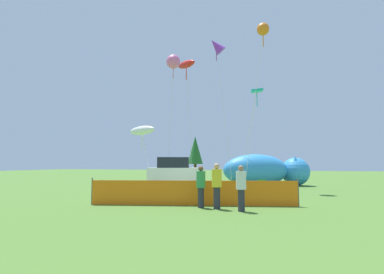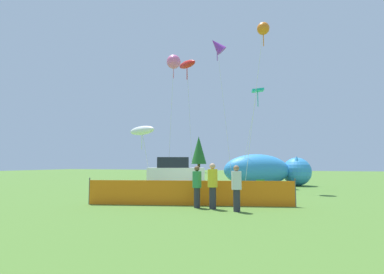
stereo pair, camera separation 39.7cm
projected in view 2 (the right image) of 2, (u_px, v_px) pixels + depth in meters
ground_plane at (189, 195)px, 17.39m from camera, size 120.00×120.00×0.00m
parked_car at (175, 173)px, 21.34m from camera, size 4.33×3.07×2.24m
folding_chair at (262, 187)px, 16.06m from camera, size 0.72×0.72×0.94m
inflatable_cat at (266, 171)px, 23.73m from camera, size 7.11×5.16×2.53m
safety_fence at (189, 193)px, 12.93m from camera, size 8.75×2.15×1.18m
spectator_in_green_shirt at (237, 186)px, 11.35m from camera, size 0.38×0.38×1.74m
spectator_in_grey_shirt at (213, 184)px, 11.98m from camera, size 0.40×0.40×1.82m
spectator_in_blue_shirt at (197, 185)px, 12.32m from camera, size 0.37×0.37×1.71m
kite_white_ghost at (142, 131)px, 20.29m from camera, size 2.46×3.08×4.40m
kite_purple_delta at (217, 46)px, 24.99m from camera, size 2.56×3.06×12.42m
kite_orange_flower at (263, 29)px, 21.24m from camera, size 1.84×1.33×11.80m
kite_pink_octopus at (174, 62)px, 23.02m from camera, size 1.07×1.43×10.14m
kite_red_lizard at (187, 65)px, 24.89m from camera, size 2.48×2.60×10.60m
kite_teal_diamond at (257, 92)px, 23.64m from camera, size 1.98×1.47×7.72m
horizon_tree_west at (199, 150)px, 57.39m from camera, size 2.94×2.94×7.01m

